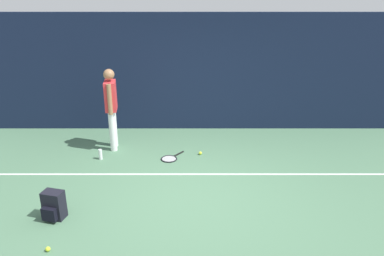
# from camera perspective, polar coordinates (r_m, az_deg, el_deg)

# --- Properties ---
(ground_plane) EXTENTS (12.00, 12.00, 0.00)m
(ground_plane) POSITION_cam_1_polar(r_m,az_deg,el_deg) (6.58, 0.01, -9.41)
(ground_plane) COLOR #4C7556
(back_fence) EXTENTS (10.00, 0.10, 2.69)m
(back_fence) POSITION_cam_1_polar(r_m,az_deg,el_deg) (8.90, -0.05, 8.16)
(back_fence) COLOR #141E38
(back_fence) RESTS_ON ground
(court_line) EXTENTS (9.00, 0.05, 0.00)m
(court_line) POSITION_cam_1_polar(r_m,az_deg,el_deg) (7.12, -0.01, -6.86)
(court_line) COLOR white
(court_line) RESTS_ON ground
(tennis_player) EXTENTS (0.27, 0.53, 1.70)m
(tennis_player) POSITION_cam_1_polar(r_m,az_deg,el_deg) (8.03, -12.04, 3.42)
(tennis_player) COLOR white
(tennis_player) RESTS_ON ground
(tennis_racket) EXTENTS (0.52, 0.59, 0.03)m
(tennis_racket) POSITION_cam_1_polar(r_m,az_deg,el_deg) (7.71, -3.44, -4.52)
(tennis_racket) COLOR black
(tennis_racket) RESTS_ON ground
(backpack) EXTENTS (0.34, 0.34, 0.44)m
(backpack) POSITION_cam_1_polar(r_m,az_deg,el_deg) (6.17, -19.99, -10.82)
(backpack) COLOR black
(backpack) RESTS_ON ground
(tennis_ball_near_player) EXTENTS (0.07, 0.07, 0.07)m
(tennis_ball_near_player) POSITION_cam_1_polar(r_m,az_deg,el_deg) (5.64, -20.71, -16.47)
(tennis_ball_near_player) COLOR #CCE033
(tennis_ball_near_player) RESTS_ON ground
(tennis_ball_by_fence) EXTENTS (0.07, 0.07, 0.07)m
(tennis_ball_by_fence) POSITION_cam_1_polar(r_m,az_deg,el_deg) (7.88, 1.09, -3.74)
(tennis_ball_by_fence) COLOR #CCE033
(tennis_ball_by_fence) RESTS_ON ground
(water_bottle) EXTENTS (0.07, 0.07, 0.21)m
(water_bottle) POSITION_cam_1_polar(r_m,az_deg,el_deg) (7.87, -13.56, -3.84)
(water_bottle) COLOR white
(water_bottle) RESTS_ON ground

